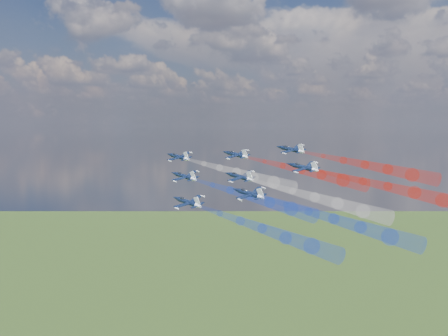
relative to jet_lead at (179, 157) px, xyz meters
The scene contains 16 objects.
jet_lead is the anchor object (origin of this frame).
trail_lead 24.65m from the jet_lead, 16.12° to the right, with size 3.65×39.65×3.65m, color white, non-canonical shape.
jet_inner_left 15.91m from the jet_lead, 49.85° to the right, with size 8.75×10.94×2.92m, color black, non-canonical shape.
trail_inner_left 38.86m from the jet_lead, 28.96° to the right, with size 3.65×39.65×3.65m, color blue, non-canonical shape.
jet_inner_right 17.57m from the jet_lead, 21.43° to the left, with size 8.75×10.94×2.92m, color black, non-canonical shape.
trail_inner_right 39.89m from the jet_lead, ahead, with size 3.65×39.65×3.65m, color red, non-canonical shape.
jet_outer_left 33.70m from the jet_lead, 52.01° to the right, with size 8.75×10.94×2.92m, color black, non-canonical shape.
trail_outer_left 55.55m from the jet_lead, 36.65° to the right, with size 3.65×39.65×3.65m, color blue, non-canonical shape.
jet_center_third 27.05m from the jet_lead, 18.28° to the right, with size 8.75×10.94×2.92m, color black, non-canonical shape.
trail_center_third 51.69m from the jet_lead, 17.25° to the right, with size 3.65×39.65×3.65m, color white, non-canonical shape.
jet_outer_right 34.00m from the jet_lead, 20.01° to the left, with size 8.75×10.94×2.92m, color black, non-canonical shape.
trail_outer_right 55.56m from the jet_lead, ahead, with size 3.65×39.65×3.65m, color red, non-canonical shape.
jet_rear_left 39.26m from the jet_lead, 29.53° to the right, with size 8.75×10.94×2.92m, color black, non-canonical shape.
trail_rear_left 63.49m from the jet_lead, 24.34° to the right, with size 3.65×39.65×3.65m, color blue, non-canonical shape.
jet_rear_right 40.86m from the jet_lead, ahead, with size 8.75×10.94×2.92m, color black, non-canonical shape.
trail_rear_right 65.00m from the jet_lead, ahead, with size 3.65×39.65×3.65m, color red, non-canonical shape.
Camera 1 is at (57.95, -120.26, 157.78)m, focal length 43.33 mm.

